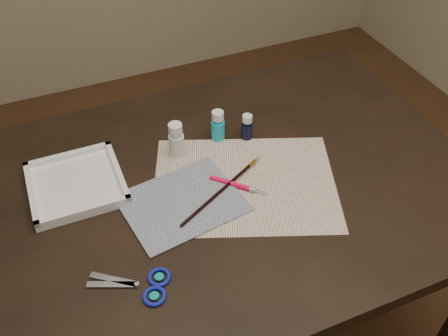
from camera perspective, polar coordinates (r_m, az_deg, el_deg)
name	(u,v)px	position (r m, az deg, el deg)	size (l,w,h in m)	color
ground	(224,333)	(1.88, 0.00, -18.36)	(3.50, 3.50, 0.02)	#422614
table	(224,270)	(1.55, 0.00, -11.54)	(1.30, 0.90, 0.75)	black
paper	(245,183)	(1.26, 2.39, -1.75)	(0.46, 0.35, 0.00)	white
canvas	(182,203)	(1.22, -4.80, -3.97)	(0.28, 0.22, 0.00)	black
paint_bottle_white	(176,140)	(1.32, -5.48, 3.24)	(0.04, 0.04, 0.10)	white
paint_bottle_cyan	(218,125)	(1.37, -0.71, 4.88)	(0.04, 0.04, 0.09)	#13B3C4
paint_bottle_navy	(247,127)	(1.37, 2.64, 4.72)	(0.03, 0.03, 0.08)	black
paintbrush	(224,188)	(1.23, -0.04, -2.33)	(0.31, 0.01, 0.01)	black
craft_knife	(239,186)	(1.25, 1.76, -2.05)	(0.16, 0.01, 0.01)	#FA074C
scissors	(128,286)	(1.08, -10.90, -13.15)	(0.19, 0.10, 0.01)	silver
palette_tray	(76,183)	(1.30, -16.55, -1.68)	(0.23, 0.23, 0.03)	white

